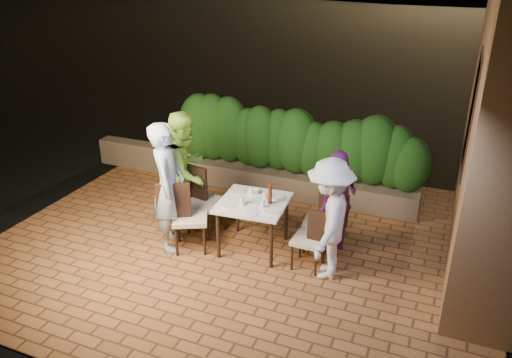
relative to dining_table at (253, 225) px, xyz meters
The scene contains 30 objects.
ground 0.58m from the dining_table, 119.00° to the right, with size 400.00×400.00×0.00m, color black.
terrace_floor 0.51m from the dining_table, 146.81° to the left, with size 7.00×6.00×0.15m, color brown.
window_pane 3.28m from the dining_table, 23.41° to the left, with size 0.08×1.00×1.40m, color black.
window_frame 3.27m from the dining_table, 23.49° to the left, with size 0.06×1.15×1.55m, color black.
planter 1.94m from the dining_table, 90.10° to the left, with size 4.20×0.55×0.40m, color brown.
hedge 2.02m from the dining_table, 90.10° to the left, with size 4.00×0.70×1.10m, color #174011, non-canonical shape.
parapet 3.57m from the dining_table, 147.23° to the left, with size 2.20×0.30×0.50m, color brown.
hill 59.82m from the dining_table, 88.27° to the left, with size 52.00×40.00×22.00m, color black.
dining_table is the anchor object (origin of this frame).
plate_nw 0.53m from the dining_table, 137.27° to the right, with size 0.20×0.20×0.01m, color white.
plate_sw 0.54m from the dining_table, 150.05° to the left, with size 0.22×0.22×0.01m, color white.
plate_ne 0.54m from the dining_table, 28.13° to the right, with size 0.23×0.23×0.01m, color white.
plate_se 0.52m from the dining_table, 42.42° to the left, with size 0.22×0.22×0.01m, color white.
plate_centre 0.38m from the dining_table, 153.76° to the left, with size 0.22×0.22×0.01m, color white.
plate_front 0.52m from the dining_table, 74.22° to the right, with size 0.20×0.20×0.01m, color white.
glass_nw 0.47m from the dining_table, 123.39° to the right, with size 0.07×0.07×0.12m, color silver.
glass_sw 0.49m from the dining_table, 119.77° to the left, with size 0.06×0.06×0.11m, color silver.
glass_ne 0.48m from the dining_table, 30.68° to the right, with size 0.06×0.06×0.11m, color silver.
glass_se 0.46m from the dining_table, 50.15° to the left, with size 0.06×0.06×0.10m, color silver.
beer_bottle 0.58m from the dining_table, ahead, with size 0.06×0.06×0.31m, color #51210D, non-canonical shape.
bowl 0.48m from the dining_table, 110.58° to the left, with size 0.16×0.16×0.04m, color white.
chair_left_front 0.90m from the dining_table, 157.59° to the right, with size 0.47×0.47×1.02m, color black, non-canonical shape.
chair_left_back 0.87m from the dining_table, 168.01° to the left, with size 0.48×0.48×1.03m, color black, non-canonical shape.
chair_right_front 0.87m from the dining_table, ahead, with size 0.40×0.40×0.87m, color black, non-canonical shape.
chair_right_back 0.93m from the dining_table, 21.68° to the left, with size 0.42×0.42×0.90m, color black, non-canonical shape.
diner_blue 1.31m from the dining_table, 161.49° to the right, with size 0.68×0.45×1.87m, color #A2BAD0.
diner_green 1.30m from the dining_table, behind, with size 0.90×0.70×1.85m, color #9DE146.
diner_white 1.23m from the dining_table, 10.67° to the right, with size 1.05×0.60×1.63m, color silver.
diner_purple 1.22m from the dining_table, 19.41° to the left, with size 0.90×0.37×1.53m, color #6E246D.
parapet_lamp 3.18m from the dining_table, 142.42° to the left, with size 0.10×0.10×0.14m, color orange.
Camera 1 is at (2.61, -5.31, 3.86)m, focal length 35.00 mm.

